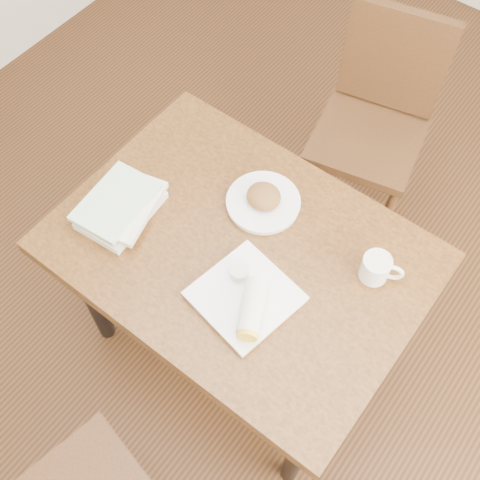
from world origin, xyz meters
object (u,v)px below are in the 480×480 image
Objects in this scene: book_stack at (121,207)px; plate_burrito at (247,300)px; chair_far at (377,112)px; coffee_mug at (377,268)px; plate_scone at (263,200)px; table at (240,262)px.

plate_burrito is at bearing -1.53° from book_stack.
book_stack is at bearing -108.60° from chair_far.
chair_far reaches higher than coffee_mug.
coffee_mug is at bearing 51.38° from plate_burrito.
coffee_mug reaches higher than book_stack.
book_stack is (-0.35, -1.05, 0.24)m from chair_far.
chair_far is 0.78m from plate_scone.
coffee_mug reaches higher than plate_scone.
table is at bearing -76.95° from plate_scone.
coffee_mug is at bearing 24.50° from table.
table is 0.22m from plate_burrito.
plate_scone is at bearing 118.75° from plate_burrito.
chair_far is at bearing 91.33° from table.
book_stack is (-0.75, -0.29, -0.01)m from coffee_mug.
plate_scone is at bearing 41.54° from book_stack.
table is at bearing 18.00° from book_stack.
coffee_mug is 0.39m from plate_burrito.
table is 3.66× the size of plate_burrito.
coffee_mug is at bearing -0.59° from plate_scone.
plate_burrito is (0.17, -0.31, 0.00)m from plate_scone.
chair_far is at bearing 71.40° from book_stack.
chair_far is 4.01× the size of plate_scone.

